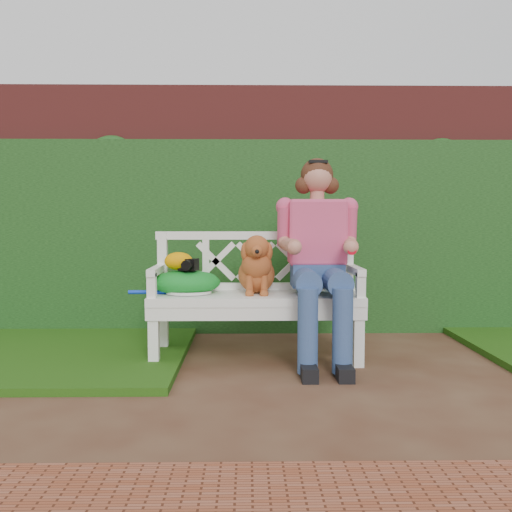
{
  "coord_description": "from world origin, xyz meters",
  "views": [
    {
      "loc": [
        -0.64,
        -3.14,
        1.02
      ],
      "look_at": [
        -0.58,
        0.72,
        0.75
      ],
      "focal_mm": 38.0,
      "sensor_mm": 36.0,
      "label": 1
    }
  ],
  "objects": [
    {
      "name": "garden_bench",
      "position": [
        -0.58,
        0.72,
        0.24
      ],
      "size": [
        1.61,
        0.68,
        0.48
      ],
      "primitive_type": null,
      "rotation": [
        0.0,
        0.0,
        -0.05
      ],
      "color": "white",
      "rests_on": "ground"
    },
    {
      "name": "brick_wall",
      "position": [
        0.0,
        1.9,
        1.1
      ],
      "size": [
        10.0,
        0.3,
        2.2
      ],
      "primitive_type": "cube",
      "color": "maroon",
      "rests_on": "ground"
    },
    {
      "name": "ground",
      "position": [
        0.0,
        0.0,
        0.0
      ],
      "size": [
        60.0,
        60.0,
        0.0
      ],
      "primitive_type": "plane",
      "color": "#472618"
    },
    {
      "name": "tennis_racket",
      "position": [
        -1.09,
        0.69,
        0.49
      ],
      "size": [
        0.67,
        0.46,
        0.03
      ],
      "primitive_type": null,
      "rotation": [
        0.0,
        0.0,
        0.36
      ],
      "color": "white",
      "rests_on": "garden_bench"
    },
    {
      "name": "grass_left",
      "position": [
        -2.4,
        0.9,
        0.03
      ],
      "size": [
        2.6,
        2.0,
        0.05
      ],
      "primitive_type": "cube",
      "color": "black",
      "rests_on": "ground"
    },
    {
      "name": "seated_woman",
      "position": [
        -0.14,
        0.7,
        0.72
      ],
      "size": [
        0.85,
        0.97,
        1.45
      ],
      "primitive_type": null,
      "rotation": [
        0.0,
        0.0,
        0.34
      ],
      "color": "#F54A75",
      "rests_on": "ground"
    },
    {
      "name": "camera_item",
      "position": [
        -1.06,
        0.69,
        0.69
      ],
      "size": [
        0.15,
        0.13,
        0.08
      ],
      "primitive_type": "cube",
      "rotation": [
        0.0,
        0.0,
        -0.28
      ],
      "color": "black",
      "rests_on": "green_bag"
    },
    {
      "name": "green_bag",
      "position": [
        -1.09,
        0.73,
        0.57
      ],
      "size": [
        0.61,
        0.55,
        0.17
      ],
      "primitive_type": null,
      "rotation": [
        0.0,
        0.0,
        -0.42
      ],
      "color": "#189118",
      "rests_on": "garden_bench"
    },
    {
      "name": "ivy_hedge",
      "position": [
        0.0,
        1.68,
        0.85
      ],
      "size": [
        10.0,
        0.18,
        1.7
      ],
      "primitive_type": "cube",
      "color": "#296523",
      "rests_on": "ground"
    },
    {
      "name": "baseball_glove",
      "position": [
        -1.13,
        0.71,
        0.71
      ],
      "size": [
        0.23,
        0.19,
        0.13
      ],
      "primitive_type": "ellipsoid",
      "rotation": [
        0.0,
        0.0,
        -0.2
      ],
      "color": "orange",
      "rests_on": "green_bag"
    },
    {
      "name": "dog",
      "position": [
        -0.58,
        0.72,
        0.69
      ],
      "size": [
        0.39,
        0.46,
        0.43
      ],
      "primitive_type": null,
      "rotation": [
        0.0,
        0.0,
        -0.32
      ],
      "color": "#AE7546",
      "rests_on": "garden_bench"
    }
  ]
}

